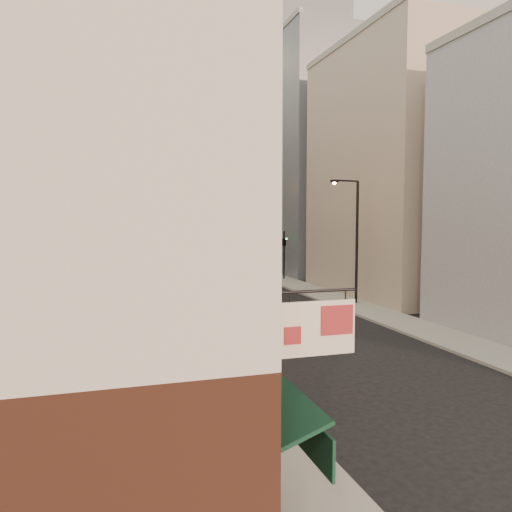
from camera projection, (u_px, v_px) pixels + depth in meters
The scene contains 16 objects.
sidewalk_left at pixel (139, 270), 59.77m from camera, with size 3.00×140.00×0.15m, color gray.
sidewalk_right at pixel (243, 267), 63.58m from camera, with size 3.00×140.00×0.15m, color gray.
near_building_left at pixel (86, 229), 14.16m from camera, with size 8.30×23.04×12.30m.
left_bldg_beige at pixel (76, 190), 29.91m from camera, with size 8.00×12.00×16.00m, color #B9A58F.
left_bldg_grey at pixel (84, 177), 45.00m from camera, with size 8.00×16.00×20.00m, color gray.
left_bldg_tan at pixel (90, 200), 62.27m from camera, with size 8.00×18.00×17.00m, color tan.
left_bldg_wingrid at pixel (92, 183), 81.05m from camera, with size 8.00×20.00×24.00m, color gray.
right_bldg_beige at pixel (390, 173), 40.61m from camera, with size 8.00×16.00×20.00m, color #B9A58F.
right_bldg_wingrid at pixel (299, 162), 59.43m from camera, with size 8.00×20.00×26.00m, color gray.
highrise at pixel (271, 107), 86.90m from camera, with size 21.00×23.00×51.20m.
clock_tower at pixel (153, 158), 95.28m from camera, with size 14.00×14.00×44.90m.
white_tower at pixel (226, 146), 85.09m from camera, with size 8.00×8.00×41.50m.
streetlamp_mid at pixel (354, 234), 35.88m from camera, with size 2.35×0.50×9.00m.
streetlamp_far at pixel (256, 222), 56.58m from camera, with size 2.61×1.01×10.27m.
traffic_light_left at pixel (145, 247), 49.08m from camera, with size 0.57×0.48×5.00m.
traffic_light_right at pixel (284, 242), 50.37m from camera, with size 0.72×0.72×5.00m.
Camera 1 is at (-10.55, -5.97, 6.35)m, focal length 35.00 mm.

